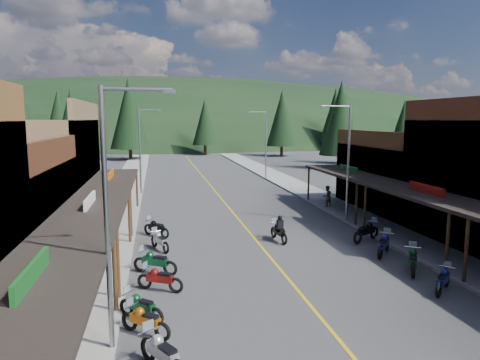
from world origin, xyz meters
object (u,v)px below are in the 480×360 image
pine_7 (23,118)px  pine_10 (72,121)px  pine_1 (58,118)px  pine_6 (404,122)px  bike_west_6 (141,305)px  pine_3 (205,122)px  shop_west_3 (30,173)px  bike_west_10 (156,227)px  streetlight_0 (111,209)px  streetlight_3 (265,141)px  pine_5 (335,115)px  bike_east_8 (384,243)px  pedestrian_east_b (327,196)px  pine_11 (341,118)px  bike_west_7 (160,278)px  pine_4 (282,118)px  bike_west_5 (145,319)px  bike_east_6 (443,279)px  pine_9 (346,123)px  shop_east_3 (408,177)px  pine_8 (24,128)px  streetlight_2 (346,158)px  bike_east_9 (366,230)px  bike_east_7 (413,259)px  bike_west_8 (155,261)px  pine_2 (129,114)px  bike_west_9 (160,240)px  streetlight_1 (141,147)px

pine_7 → pine_10: size_ratio=1.08×
pine_1 → pine_6: size_ratio=1.14×
bike_west_6 → pine_3: bearing=33.0°
shop_west_3 → bike_west_10: (8.05, -4.39, -2.94)m
streetlight_0 → streetlight_3: bearing=68.9°
pine_5 → bike_west_6: pine_5 is taller
bike_east_8 → pedestrian_east_b: (1.63, 11.57, 0.38)m
pine_11 → bike_west_7: bearing=-122.9°
shop_west_3 → pine_3: size_ratio=0.99×
bike_west_6 → pine_4: bearing=20.6°
pine_5 → bike_west_10: (-39.73, -65.09, -7.41)m
bike_west_5 → bike_east_6: 11.98m
pine_9 → pine_3: bearing=133.6°
shop_east_3 → pine_4: 49.11m
shop_east_3 → pine_8: pine_8 is taller
pine_11 → bike_west_10: 40.90m
bike_west_10 → streetlight_2: bearing=-37.6°
streetlight_0 → bike_east_9: streetlight_0 is taller
shop_east_3 → pine_7: bearing=125.3°
pine_9 → pine_11: 8.10m
bike_east_7 → bike_west_10: bearing=174.1°
streetlight_3 → bike_west_10: bearing=-118.8°
pine_1 → bike_east_7: (29.90, -71.61, -6.61)m
streetlight_3 → pine_5: bearing=57.2°
bike_west_8 → bike_east_6: bearing=-80.1°
bike_west_5 → bike_east_6: bearing=-43.7°
pine_7 → bike_east_9: 82.22m
shop_east_3 → pine_1: (-37.75, 58.70, 4.70)m
bike_west_7 → pedestrian_east_b: bearing=-14.4°
pine_8 → pine_6: bearing=19.4°
pine_2 → bike_east_6: bearing=-75.7°
pine_11 → bike_west_9: (-25.55, -33.90, -6.62)m
streetlight_3 → bike_west_10: size_ratio=3.91×
streetlight_0 → bike_east_6: size_ratio=4.08×
shop_west_3 → bike_west_7: size_ratio=5.39×
pine_1 → pedestrian_east_b: 65.81m
pine_1 → bike_west_6: bearing=-76.6°
streetlight_3 → pine_11: pine_11 is taller
bike_west_9 → pine_7: bearing=85.2°
pine_4 → pine_7: 52.50m
shop_west_3 → bike_west_9: bearing=-41.2°
pine_6 → pine_10: pine_10 is taller
bike_west_10 → pine_10: bearing=63.4°
streetlight_1 → pine_7: (-25.05, 54.00, 2.78)m
shop_west_3 → bike_west_6: 17.36m
bike_west_9 → pine_11: bearing=28.0°
pine_4 → pine_10: pine_4 is taller
pine_4 → bike_west_9: (-23.55, -55.90, -6.67)m
bike_east_8 → bike_west_6: bearing=-115.8°
bike_east_9 → shop_west_3: bearing=-139.8°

